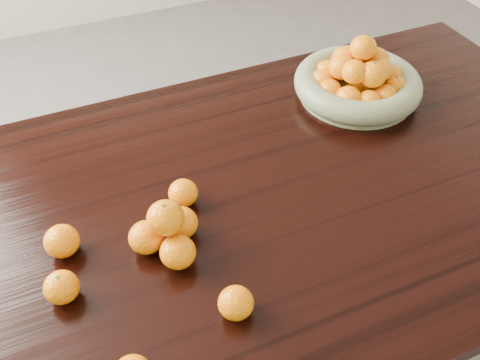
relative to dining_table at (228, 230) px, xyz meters
name	(u,v)px	position (x,y,z in m)	size (l,w,h in m)	color
dining_table	(228,230)	(0.00, 0.00, 0.00)	(2.00, 1.00, 0.75)	black
fruit_bowl	(358,81)	(0.49, 0.24, 0.14)	(0.35, 0.35, 0.18)	gray
orange_pyramid	(168,232)	(-0.16, -0.07, 0.14)	(0.15, 0.14, 0.13)	orange
loose_orange_0	(62,287)	(-0.38, -0.10, 0.12)	(0.07, 0.07, 0.06)	orange
loose_orange_2	(236,303)	(-0.09, -0.27, 0.12)	(0.07, 0.07, 0.06)	orange
loose_orange_3	(62,241)	(-0.35, 0.01, 0.12)	(0.07, 0.07, 0.07)	orange
loose_orange_4	(183,193)	(-0.09, 0.04, 0.12)	(0.07, 0.07, 0.06)	orange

